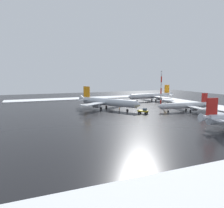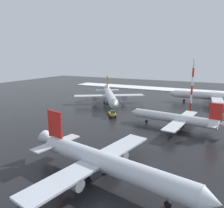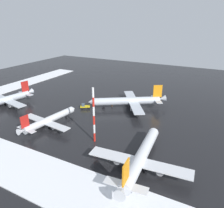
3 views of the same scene
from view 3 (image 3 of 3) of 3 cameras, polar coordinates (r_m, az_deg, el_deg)
name	(u,v)px [view 3 (image 3 of 3)]	position (r m, az deg, el deg)	size (l,w,h in m)	color
ground_plane	(100,108)	(106.26, -3.16, -1.00)	(240.00, 240.00, 0.00)	black
snow_bank_far	(14,164)	(73.27, -24.19, -14.13)	(152.00, 16.00, 0.33)	white
snow_bank_left	(7,88)	(150.24, -25.77, 3.69)	(14.00, 116.00, 0.33)	white
airplane_parked_starboard	(129,101)	(104.77, 4.35, 0.81)	(33.44, 28.69, 11.20)	silver
airplane_distant_tail	(141,157)	(64.90, 7.58, -13.54)	(29.59, 35.64, 10.58)	silver
airplane_far_rear	(2,101)	(118.25, -26.72, 0.78)	(28.77, 34.43, 10.26)	silver
airplane_parked_portside	(49,120)	(90.81, -16.10, -3.98)	(23.93, 28.74, 8.54)	silver
pushback_tug	(85,106)	(105.50, -7.16, -0.56)	(5.04, 4.41, 2.50)	gold
ground_crew_beside_wing	(112,106)	(105.62, -0.01, -0.54)	(0.36, 0.36, 1.71)	black
ground_crew_near_tug	(135,108)	(103.66, 6.16, -1.11)	(0.36, 0.36, 1.71)	black
antenna_mast	(94,116)	(74.08, -4.77, -3.05)	(0.70, 0.70, 19.79)	red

